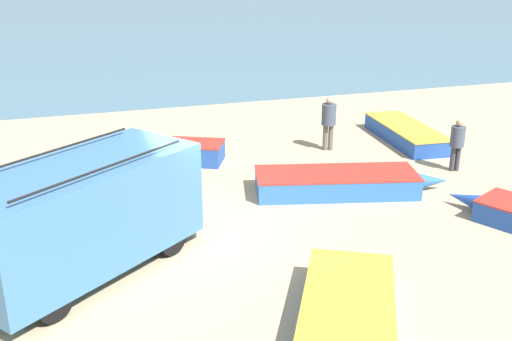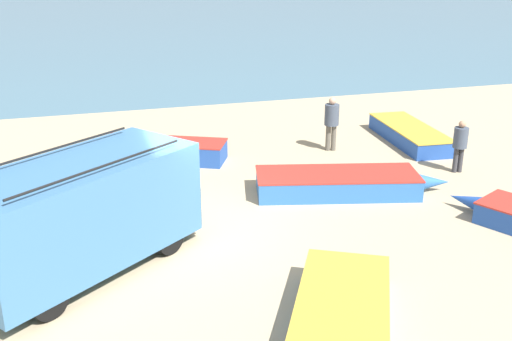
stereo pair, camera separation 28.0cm
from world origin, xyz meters
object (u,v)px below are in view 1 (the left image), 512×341
(fisherman_1, at_px, (329,119))
(fishing_rowboat_3, at_px, (342,182))
(fisherman_0, at_px, (457,141))
(fishing_rowboat_4, at_px, (155,150))
(fishing_rowboat_0, at_px, (404,132))
(parked_van, at_px, (83,214))
(fishing_rowboat_1, at_px, (347,320))

(fisherman_1, bearing_deg, fishing_rowboat_3, 0.18)
(fisherman_0, bearing_deg, fishing_rowboat_4, 75.83)
(fishing_rowboat_0, height_order, fisherman_1, fisherman_1)
(fisherman_1, bearing_deg, parked_van, -35.38)
(fishing_rowboat_3, bearing_deg, fishing_rowboat_4, 149.92)
(parked_van, height_order, fishing_rowboat_0, parked_van)
(fishing_rowboat_3, height_order, fishing_rowboat_4, fishing_rowboat_4)
(parked_van, height_order, fisherman_0, parked_van)
(fishing_rowboat_1, bearing_deg, parked_van, -103.55)
(fishing_rowboat_1, relative_size, fishing_rowboat_4, 0.94)
(fishing_rowboat_3, bearing_deg, fisherman_0, 21.99)
(fishing_rowboat_4, bearing_deg, parked_van, 95.49)
(fishing_rowboat_4, distance_m, fisherman_0, 9.36)
(parked_van, xyz_separation_m, fishing_rowboat_1, (4.17, -3.71, -0.99))
(fishing_rowboat_0, distance_m, fishing_rowboat_1, 12.13)
(fishing_rowboat_1, height_order, fisherman_1, fisherman_1)
(parked_van, distance_m, fishing_rowboat_0, 12.81)
(fishing_rowboat_1, bearing_deg, fisherman_0, 162.27)
(parked_van, xyz_separation_m, fishing_rowboat_0, (11.17, 6.19, -1.01))
(fishing_rowboat_4, bearing_deg, fishing_rowboat_1, 125.07)
(fishing_rowboat_1, distance_m, fishing_rowboat_4, 10.51)
(fishing_rowboat_1, bearing_deg, fishing_rowboat_4, -142.31)
(fishing_rowboat_0, distance_m, fishing_rowboat_3, 5.75)
(fishing_rowboat_4, relative_size, fisherman_0, 2.92)
(fishing_rowboat_0, distance_m, fisherman_0, 3.37)
(parked_van, xyz_separation_m, fisherman_1, (8.12, 5.95, -0.20))
(fishing_rowboat_1, distance_m, fisherman_1, 10.47)
(fisherman_1, bearing_deg, fishing_rowboat_4, -78.61)
(parked_van, bearing_deg, fishing_rowboat_0, -8.26)
(fishing_rowboat_0, bearing_deg, fisherman_0, -178.90)
(fisherman_0, xyz_separation_m, fisherman_1, (-2.85, 3.06, 0.13))
(fishing_rowboat_1, xyz_separation_m, fishing_rowboat_4, (-1.75, 10.36, 0.02))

